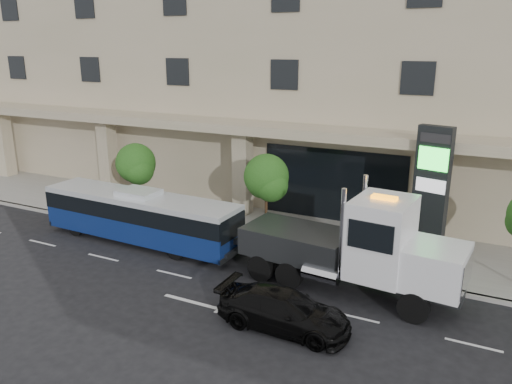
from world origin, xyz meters
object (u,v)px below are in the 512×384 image
city_bus (140,216)px  signage_pylon (431,192)px  black_sedan (284,310)px  tow_truck (358,249)px

city_bus → signage_pylon: size_ratio=1.79×
black_sedan → signage_pylon: size_ratio=0.78×
city_bus → signage_pylon: signage_pylon is taller
city_bus → black_sedan: size_ratio=2.28×
tow_truck → black_sedan: tow_truck is taller
city_bus → black_sedan: 10.49m
city_bus → black_sedan: (9.60, -4.19, -0.70)m
black_sedan → signage_pylon: bearing=-22.2°
city_bus → signage_pylon: (13.09, 4.21, 1.83)m
black_sedan → signage_pylon: (3.49, 8.40, 2.53)m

